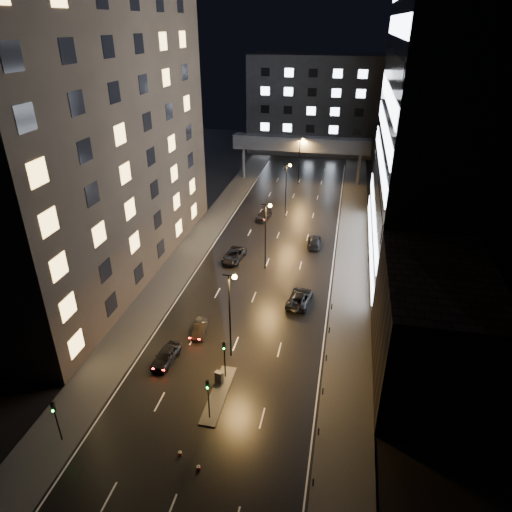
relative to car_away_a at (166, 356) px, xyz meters
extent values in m
plane|color=black|center=(6.51, 34.40, -0.77)|extent=(160.00, 160.00, 0.00)
cube|color=#383533|center=(-5.99, 29.40, -0.70)|extent=(5.00, 110.00, 0.15)
cube|color=#383533|center=(19.01, 29.40, -0.70)|extent=(5.00, 110.00, 0.15)
cube|color=#2D2319|center=(-15.99, 18.40, 19.23)|extent=(15.00, 48.00, 40.00)
cube|color=black|center=(26.51, 3.40, 5.23)|extent=(10.00, 18.00, 12.00)
cube|color=black|center=(31.51, 30.40, 21.73)|extent=(20.00, 36.00, 45.00)
cube|color=#333335|center=(6.51, 92.40, 11.73)|extent=(34.00, 14.00, 25.00)
cube|color=#333335|center=(6.51, 64.40, 7.73)|extent=(30.00, 3.00, 3.00)
cylinder|color=#333335|center=(-6.49, 64.40, 2.73)|extent=(0.80, 0.80, 7.00)
cylinder|color=#333335|center=(19.51, 64.40, 2.73)|extent=(0.80, 0.80, 7.00)
cube|color=#383533|center=(6.81, -3.60, -0.70)|extent=(1.60, 8.00, 0.15)
cylinder|color=black|center=(6.81, -1.10, 1.13)|extent=(0.12, 0.12, 3.50)
cube|color=black|center=(6.81, -1.10, 3.33)|extent=(0.28, 0.22, 0.90)
sphere|color=#0CFF33|center=(6.81, -1.24, 3.05)|extent=(0.18, 0.18, 0.18)
cylinder|color=black|center=(6.81, -6.60, 1.13)|extent=(0.12, 0.12, 3.50)
cube|color=black|center=(6.81, -6.60, 3.33)|extent=(0.28, 0.22, 0.90)
sphere|color=#0CFF33|center=(6.81, -6.74, 3.05)|extent=(0.18, 0.18, 0.18)
cylinder|color=black|center=(-4.99, -11.60, 0.98)|extent=(0.12, 0.12, 3.50)
cube|color=black|center=(-4.99, -11.60, 3.18)|extent=(0.28, 0.22, 0.90)
sphere|color=#0CFF33|center=(-4.99, -11.74, 2.90)|extent=(0.18, 0.18, 0.18)
cylinder|color=black|center=(16.71, -11.60, -0.32)|extent=(0.12, 0.12, 0.90)
cylinder|color=black|center=(16.71, -6.60, -0.32)|extent=(0.12, 0.12, 0.90)
cylinder|color=black|center=(16.71, -1.60, -0.32)|extent=(0.12, 0.12, 0.90)
cylinder|color=black|center=(16.71, 3.40, -0.32)|extent=(0.12, 0.12, 0.90)
cylinder|color=black|center=(16.71, 8.40, -0.32)|extent=(0.12, 0.12, 0.90)
cylinder|color=black|center=(16.71, 13.40, -0.32)|extent=(0.12, 0.12, 0.90)
cylinder|color=black|center=(6.51, 2.40, 4.23)|extent=(0.18, 0.18, 10.00)
cylinder|color=black|center=(6.51, 2.40, 9.23)|extent=(1.20, 0.12, 0.12)
sphere|color=#FF9E38|center=(7.11, 2.40, 9.13)|extent=(0.50, 0.50, 0.50)
cylinder|color=black|center=(6.51, 22.40, 4.23)|extent=(0.18, 0.18, 10.00)
cylinder|color=black|center=(6.51, 22.40, 9.23)|extent=(1.20, 0.12, 0.12)
sphere|color=#FF9E38|center=(7.11, 22.40, 9.13)|extent=(0.50, 0.50, 0.50)
cylinder|color=black|center=(6.51, 42.40, 4.23)|extent=(0.18, 0.18, 10.00)
cylinder|color=black|center=(6.51, 42.40, 9.23)|extent=(1.20, 0.12, 0.12)
sphere|color=#FF9E38|center=(7.11, 42.40, 9.13)|extent=(0.50, 0.50, 0.50)
cylinder|color=black|center=(6.51, 62.40, 4.23)|extent=(0.18, 0.18, 10.00)
cylinder|color=black|center=(6.51, 62.40, 9.23)|extent=(1.20, 0.12, 0.12)
sphere|color=#FF9E38|center=(7.11, 62.40, 9.13)|extent=(0.50, 0.50, 0.50)
imported|color=black|center=(0.00, 0.00, 0.00)|extent=(2.30, 4.71, 1.55)
imported|color=black|center=(1.99, 5.57, -0.12)|extent=(1.90, 4.11, 1.30)
imported|color=black|center=(1.39, 24.09, 0.01)|extent=(3.08, 5.82, 1.56)
imported|color=black|center=(2.81, 40.93, -0.03)|extent=(2.60, 5.33, 1.49)
imported|color=black|center=(12.60, 14.17, 0.01)|extent=(3.33, 5.96, 1.57)
imported|color=black|center=(12.86, 31.55, -0.02)|extent=(2.31, 5.25, 1.50)
cube|color=#525255|center=(6.41, -1.95, -0.01)|extent=(0.89, 0.71, 1.22)
cone|color=#E74F0C|center=(5.53, -10.91, -0.50)|extent=(0.51, 0.51, 0.55)
cone|color=red|center=(7.47, -11.88, -0.55)|extent=(0.47, 0.47, 0.46)
camera|label=1|loc=(17.10, -35.38, 31.59)|focal=32.00mm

